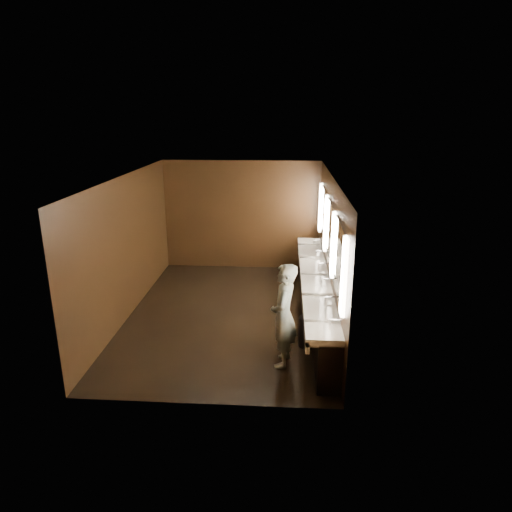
# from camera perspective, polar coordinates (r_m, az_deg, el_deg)

# --- Properties ---
(floor) EXTENTS (6.00, 6.00, 0.00)m
(floor) POSITION_cam_1_polar(r_m,az_deg,el_deg) (9.44, -3.48, -7.27)
(floor) COLOR black
(floor) RESTS_ON ground
(ceiling) EXTENTS (4.00, 6.00, 0.02)m
(ceiling) POSITION_cam_1_polar(r_m,az_deg,el_deg) (8.64, -3.83, 9.81)
(ceiling) COLOR #2D2D2B
(ceiling) RESTS_ON wall_back
(wall_back) EXTENTS (4.00, 0.02, 2.80)m
(wall_back) POSITION_cam_1_polar(r_m,az_deg,el_deg) (11.82, -1.81, 5.10)
(wall_back) COLOR black
(wall_back) RESTS_ON floor
(wall_front) EXTENTS (4.00, 0.02, 2.80)m
(wall_front) POSITION_cam_1_polar(r_m,az_deg,el_deg) (6.17, -7.20, -7.22)
(wall_front) COLOR black
(wall_front) RESTS_ON floor
(wall_left) EXTENTS (0.02, 6.00, 2.80)m
(wall_left) POSITION_cam_1_polar(r_m,az_deg,el_deg) (9.40, -15.83, 1.09)
(wall_left) COLOR black
(wall_left) RESTS_ON floor
(wall_right) EXTENTS (0.02, 6.00, 2.80)m
(wall_right) POSITION_cam_1_polar(r_m,az_deg,el_deg) (8.91, 9.22, 0.63)
(wall_right) COLOR black
(wall_right) RESTS_ON floor
(sink_counter) EXTENTS (0.55, 5.40, 1.01)m
(sink_counter) POSITION_cam_1_polar(r_m,az_deg,el_deg) (9.20, 7.65, -4.73)
(sink_counter) COLOR black
(sink_counter) RESTS_ON floor
(mirror_band) EXTENTS (0.06, 5.03, 1.15)m
(mirror_band) POSITION_cam_1_polar(r_m,az_deg,el_deg) (8.81, 9.20, 2.81)
(mirror_band) COLOR #FAE7CB
(mirror_band) RESTS_ON wall_right
(person) EXTENTS (0.49, 0.68, 1.73)m
(person) POSITION_cam_1_polar(r_m,az_deg,el_deg) (7.35, 3.50, -7.41)
(person) COLOR #98CDE3
(person) RESTS_ON floor
(trash_bin) EXTENTS (0.43, 0.43, 0.54)m
(trash_bin) POSITION_cam_1_polar(r_m,az_deg,el_deg) (8.19, 6.56, -9.37)
(trash_bin) COLOR black
(trash_bin) RESTS_ON floor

